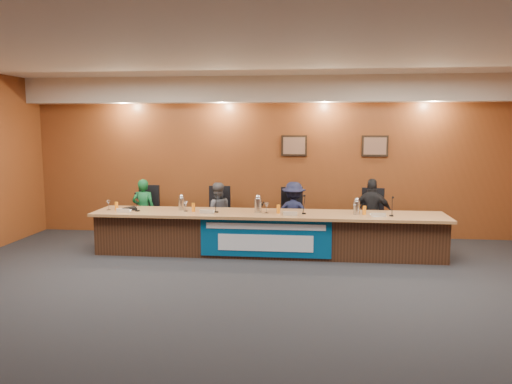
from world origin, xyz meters
The scene contains 40 objects.
floor centered at (0.00, 0.00, 0.00)m, with size 10.00×10.00×0.00m, color black.
ceiling centered at (0.00, 0.00, 3.20)m, with size 10.00×8.00×0.04m, color silver.
wall_back centered at (0.00, 4.00, 1.60)m, with size 10.00×0.04×3.20m, color brown.
soffit centered at (0.00, 3.75, 2.95)m, with size 10.00×0.50×0.50m, color beige.
dais_body centered at (0.00, 2.40, 0.35)m, with size 6.00×0.80×0.70m, color #382013.
dais_top centered at (0.00, 2.35, 0.72)m, with size 6.10×0.95×0.05m, color #9C6B3F.
banner centered at (0.00, 1.99, 0.38)m, with size 2.20×0.02×0.65m, color navy.
banner_text_upper centered at (0.00, 1.97, 0.58)m, with size 2.00×0.01×0.10m, color silver.
banner_text_lower centered at (0.00, 1.97, 0.30)m, with size 1.60×0.01×0.28m, color silver.
wall_photo_left centered at (0.40, 3.97, 1.85)m, with size 0.52×0.04×0.42m, color black.
wall_photo_right centered at (2.00, 3.97, 1.85)m, with size 0.52×0.04×0.42m, color black.
panelist_a centered at (-2.49, 3.13, 0.61)m, with size 0.45×0.29×1.23m, color #115628.
panelist_b centered at (-1.04, 3.13, 0.59)m, with size 0.57×0.45×1.18m, color #4E4D53.
panelist_c centered at (0.43, 3.13, 0.60)m, with size 0.78×0.45×1.21m, color #141732.
panelist_d centered at (1.88, 3.13, 0.64)m, with size 0.75×0.31×1.28m, color black.
office_chair_a centered at (-2.49, 3.23, 0.48)m, with size 0.48×0.48×0.08m, color black.
office_chair_b centered at (-1.04, 3.23, 0.48)m, with size 0.48×0.48×0.08m, color black.
office_chair_c centered at (0.43, 3.23, 0.48)m, with size 0.48×0.48×0.08m, color black.
office_chair_d centered at (1.88, 3.23, 0.48)m, with size 0.48×0.48×0.08m, color black.
nameplate_a centered at (-2.49, 2.07, 0.80)m, with size 0.24×0.06×0.09m, color white.
microphone_a centered at (-2.29, 2.24, 0.76)m, with size 0.07×0.07×0.02m, color black.
juice_glass_a centered at (-2.70, 2.31, 0.82)m, with size 0.06×0.06×0.15m, color orange.
water_glass_a centered at (-2.85, 2.31, 0.84)m, with size 0.08×0.08×0.18m, color silver.
nameplate_b centered at (-1.03, 2.13, 0.80)m, with size 0.24×0.06×0.09m, color white.
microphone_b centered at (-0.88, 2.28, 0.76)m, with size 0.07×0.07×0.02m, color black.
juice_glass_b centered at (-1.30, 2.32, 0.82)m, with size 0.06×0.06×0.15m, color orange.
water_glass_b centered at (-1.44, 2.33, 0.84)m, with size 0.08×0.08×0.18m, color silver.
nameplate_c centered at (0.40, 2.09, 0.80)m, with size 0.24×0.06×0.09m, color white.
microphone_c centered at (0.63, 2.28, 0.76)m, with size 0.07×0.07×0.02m, color black.
juice_glass_c centered at (0.19, 2.31, 0.82)m, with size 0.06×0.06×0.15m, color orange.
water_glass_c centered at (-0.01, 2.29, 0.84)m, with size 0.08×0.08×0.18m, color silver.
nameplate_d centered at (1.86, 2.13, 0.80)m, with size 0.24×0.06×0.09m, color white.
microphone_d centered at (2.09, 2.24, 0.76)m, with size 0.07×0.07×0.02m, color black.
juice_glass_d centered at (1.65, 2.33, 0.82)m, with size 0.06×0.06×0.15m, color orange.
water_glass_d centered at (1.51, 2.33, 0.84)m, with size 0.08×0.08×0.18m, color silver.
carafe_left centered at (-1.55, 2.46, 0.86)m, with size 0.11×0.11×0.22m, color silver.
carafe_mid centered at (-0.16, 2.35, 0.87)m, with size 0.13×0.13×0.25m, color silver.
carafe_right centered at (1.52, 2.35, 0.86)m, with size 0.11×0.11×0.23m, color silver.
speakerphone centered at (-2.45, 2.37, 0.78)m, with size 0.32×0.32×0.05m, color black.
paper_stack centered at (1.87, 2.28, 0.75)m, with size 0.22×0.30×0.01m, color white.
Camera 1 is at (0.74, -6.15, 2.24)m, focal length 35.00 mm.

